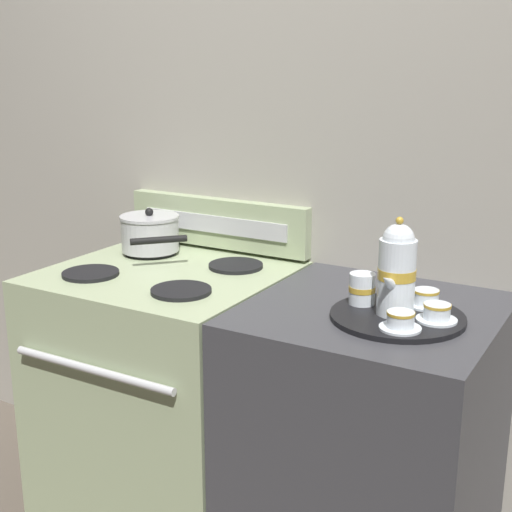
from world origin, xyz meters
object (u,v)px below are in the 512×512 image
(stove, at_px, (169,402))
(teacup_left, at_px, (437,313))
(teacup_front, at_px, (426,298))
(creamer_jug, at_px, (362,289))
(serving_tray, at_px, (397,317))
(saucepan, at_px, (150,233))
(teacup_right, at_px, (400,321))
(teapot, at_px, (397,269))

(stove, bearing_deg, teacup_left, -3.14)
(teacup_front, height_order, creamer_jug, creamer_jug)
(serving_tray, distance_m, creamer_jug, 0.13)
(serving_tray, height_order, teacup_front, teacup_front)
(saucepan, xyz_separation_m, teacup_front, (0.99, -0.10, -0.04))
(saucepan, distance_m, creamer_jug, 0.86)
(teacup_left, bearing_deg, serving_tray, -179.38)
(teacup_left, height_order, teacup_right, same)
(teapot, xyz_separation_m, teacup_left, (0.11, 0.00, -0.10))
(stove, height_order, teacup_right, teacup_right)
(serving_tray, relative_size, creamer_jug, 4.11)
(teapot, height_order, teacup_front, teapot)
(serving_tray, xyz_separation_m, teacup_right, (0.04, -0.10, 0.03))
(saucepan, bearing_deg, teacup_right, -16.60)
(creamer_jug, bearing_deg, teacup_front, 24.15)
(teacup_left, xyz_separation_m, teacup_front, (-0.06, 0.10, 0.00))
(teacup_left, bearing_deg, saucepan, 169.45)
(teacup_front, bearing_deg, stove, -176.50)
(teapot, relative_size, teacup_left, 2.48)
(teapot, xyz_separation_m, creamer_jug, (-0.10, 0.03, -0.08))
(saucepan, distance_m, teacup_right, 1.04)
(teacup_left, relative_size, teacup_front, 1.00)
(teacup_right, relative_size, teacup_front, 1.00)
(creamer_jug, bearing_deg, saucepan, 168.83)
(serving_tray, bearing_deg, teacup_right, -67.60)
(teacup_front, xyz_separation_m, creamer_jug, (-0.15, -0.07, 0.02))
(serving_tray, bearing_deg, creamer_jug, 164.37)
(teapot, distance_m, teacup_right, 0.15)
(serving_tray, xyz_separation_m, teapot, (-0.01, -0.00, 0.13))
(teacup_front, bearing_deg, saucepan, 174.42)
(teacup_left, bearing_deg, teacup_right, -121.01)
(teacup_right, xyz_separation_m, creamer_jug, (-0.15, 0.13, 0.02))
(stove, relative_size, teacup_front, 8.96)
(teapot, distance_m, creamer_jug, 0.13)
(stove, relative_size, teacup_right, 8.96)
(teapot, height_order, teacup_left, teapot)
(saucepan, distance_m, serving_tray, 0.97)
(saucepan, height_order, creamer_jug, saucepan)
(serving_tray, relative_size, teacup_left, 3.36)
(teacup_left, distance_m, teacup_right, 0.12)
(serving_tray, distance_m, teacup_front, 0.11)
(teapot, bearing_deg, saucepan, 168.06)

